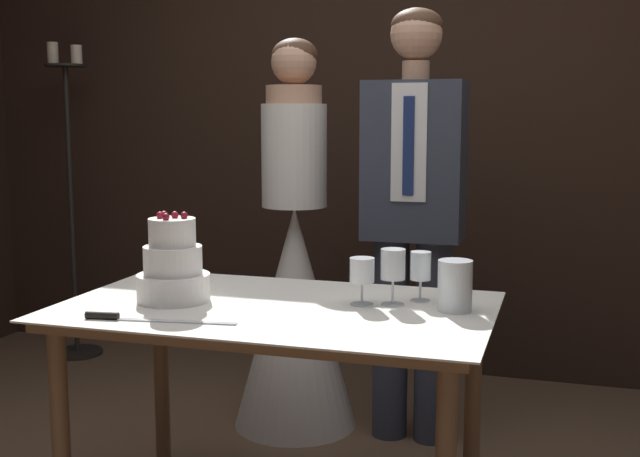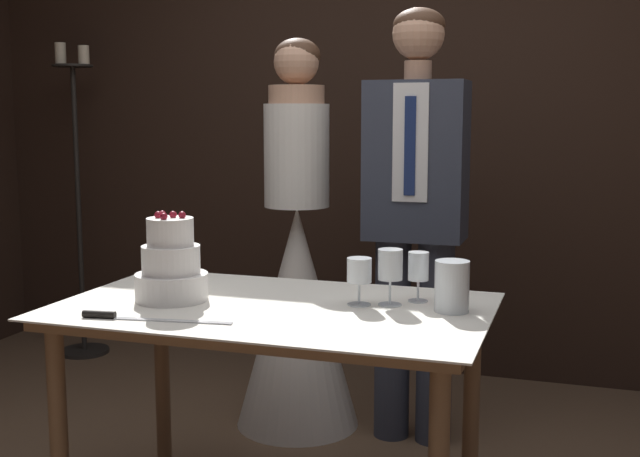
{
  "view_description": "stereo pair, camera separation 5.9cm",
  "coord_description": "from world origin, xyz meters",
  "px_view_note": "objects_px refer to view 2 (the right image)",
  "views": [
    {
      "loc": [
        0.84,
        -2.28,
        1.37
      ],
      "look_at": [
        -0.01,
        0.49,
        0.96
      ],
      "focal_mm": 45.0,
      "sensor_mm": 36.0,
      "label": 1
    },
    {
      "loc": [
        0.9,
        -2.26,
        1.37
      ],
      "look_at": [
        -0.01,
        0.49,
        0.96
      ],
      "focal_mm": 45.0,
      "sensor_mm": 36.0,
      "label": 2
    }
  ],
  "objects_px": {
    "wine_glass_far": "(390,268)",
    "candle_stand": "(79,216)",
    "wine_glass_near": "(359,273)",
    "hurricane_candle": "(452,287)",
    "bride": "(297,289)",
    "groom": "(416,204)",
    "cake_knife": "(128,317)",
    "tiered_cake": "(171,267)",
    "cake_table": "(274,333)",
    "wine_glass_middle": "(418,269)"
  },
  "relations": [
    {
      "from": "wine_glass_far",
      "to": "candle_stand",
      "type": "height_order",
      "value": "candle_stand"
    },
    {
      "from": "wine_glass_near",
      "to": "hurricane_candle",
      "type": "xyz_separation_m",
      "value": [
        0.29,
        0.01,
        -0.03
      ]
    },
    {
      "from": "bride",
      "to": "groom",
      "type": "xyz_separation_m",
      "value": [
        0.52,
        -0.0,
        0.39
      ]
    },
    {
      "from": "cake_knife",
      "to": "hurricane_candle",
      "type": "distance_m",
      "value": 0.97
    },
    {
      "from": "tiered_cake",
      "to": "bride",
      "type": "xyz_separation_m",
      "value": [
        0.08,
        0.97,
        -0.27
      ]
    },
    {
      "from": "cake_knife",
      "to": "groom",
      "type": "xyz_separation_m",
      "value": [
        0.6,
        1.23,
        0.22
      ]
    },
    {
      "from": "cake_table",
      "to": "wine_glass_near",
      "type": "xyz_separation_m",
      "value": [
        0.26,
        0.09,
        0.19
      ]
    },
    {
      "from": "cake_knife",
      "to": "hurricane_candle",
      "type": "relative_size",
      "value": 2.89
    },
    {
      "from": "tiered_cake",
      "to": "hurricane_candle",
      "type": "distance_m",
      "value": 0.89
    },
    {
      "from": "wine_glass_near",
      "to": "wine_glass_far",
      "type": "height_order",
      "value": "wine_glass_far"
    },
    {
      "from": "cake_knife",
      "to": "hurricane_candle",
      "type": "bearing_deg",
      "value": 15.73
    },
    {
      "from": "wine_glass_far",
      "to": "hurricane_candle",
      "type": "height_order",
      "value": "wine_glass_far"
    },
    {
      "from": "groom",
      "to": "hurricane_candle",
      "type": "bearing_deg",
      "value": -71.19
    },
    {
      "from": "cake_knife",
      "to": "candle_stand",
      "type": "relative_size",
      "value": 0.26
    },
    {
      "from": "wine_glass_far",
      "to": "groom",
      "type": "height_order",
      "value": "groom"
    },
    {
      "from": "cake_table",
      "to": "groom",
      "type": "distance_m",
      "value": 1.02
    },
    {
      "from": "cake_knife",
      "to": "hurricane_candle",
      "type": "height_order",
      "value": "hurricane_candle"
    },
    {
      "from": "wine_glass_far",
      "to": "bride",
      "type": "relative_size",
      "value": 0.11
    },
    {
      "from": "wine_glass_middle",
      "to": "tiered_cake",
      "type": "bearing_deg",
      "value": -163.23
    },
    {
      "from": "cake_knife",
      "to": "bride",
      "type": "xyz_separation_m",
      "value": [
        0.08,
        1.23,
        -0.17
      ]
    },
    {
      "from": "cake_knife",
      "to": "bride",
      "type": "height_order",
      "value": "bride"
    },
    {
      "from": "cake_table",
      "to": "cake_knife",
      "type": "distance_m",
      "value": 0.46
    },
    {
      "from": "hurricane_candle",
      "to": "groom",
      "type": "xyz_separation_m",
      "value": [
        -0.29,
        0.84,
        0.15
      ]
    },
    {
      "from": "wine_glass_near",
      "to": "candle_stand",
      "type": "xyz_separation_m",
      "value": [
        -2.06,
        1.47,
        -0.08
      ]
    },
    {
      "from": "groom",
      "to": "candle_stand",
      "type": "bearing_deg",
      "value": 163.18
    },
    {
      "from": "wine_glass_middle",
      "to": "wine_glass_far",
      "type": "bearing_deg",
      "value": -133.58
    },
    {
      "from": "wine_glass_far",
      "to": "cake_knife",
      "type": "bearing_deg",
      "value": -149.01
    },
    {
      "from": "tiered_cake",
      "to": "groom",
      "type": "distance_m",
      "value": 1.15
    },
    {
      "from": "cake_table",
      "to": "bride",
      "type": "distance_m",
      "value": 0.97
    },
    {
      "from": "wine_glass_far",
      "to": "groom",
      "type": "distance_m",
      "value": 0.83
    },
    {
      "from": "wine_glass_middle",
      "to": "wine_glass_near",
      "type": "bearing_deg",
      "value": -147.54
    },
    {
      "from": "cake_knife",
      "to": "groom",
      "type": "distance_m",
      "value": 1.39
    },
    {
      "from": "bride",
      "to": "tiered_cake",
      "type": "bearing_deg",
      "value": -94.65
    },
    {
      "from": "bride",
      "to": "candle_stand",
      "type": "distance_m",
      "value": 1.67
    },
    {
      "from": "hurricane_candle",
      "to": "candle_stand",
      "type": "height_order",
      "value": "candle_stand"
    },
    {
      "from": "cake_knife",
      "to": "cake_table",
      "type": "bearing_deg",
      "value": 33.02
    },
    {
      "from": "cake_knife",
      "to": "wine_glass_middle",
      "type": "height_order",
      "value": "wine_glass_middle"
    },
    {
      "from": "tiered_cake",
      "to": "wine_glass_far",
      "type": "relative_size",
      "value": 1.62
    },
    {
      "from": "wine_glass_far",
      "to": "hurricane_candle",
      "type": "relative_size",
      "value": 1.14
    },
    {
      "from": "tiered_cake",
      "to": "bride",
      "type": "height_order",
      "value": "bride"
    },
    {
      "from": "hurricane_candle",
      "to": "bride",
      "type": "relative_size",
      "value": 0.09
    },
    {
      "from": "cake_table",
      "to": "tiered_cake",
      "type": "bearing_deg",
      "value": -173.85
    },
    {
      "from": "wine_glass_near",
      "to": "wine_glass_middle",
      "type": "height_order",
      "value": "wine_glass_middle"
    },
    {
      "from": "hurricane_candle",
      "to": "groom",
      "type": "bearing_deg",
      "value": 108.81
    },
    {
      "from": "tiered_cake",
      "to": "bride",
      "type": "distance_m",
      "value": 1.01
    },
    {
      "from": "wine_glass_near",
      "to": "hurricane_candle",
      "type": "distance_m",
      "value": 0.29
    },
    {
      "from": "wine_glass_near",
      "to": "bride",
      "type": "height_order",
      "value": "bride"
    },
    {
      "from": "hurricane_candle",
      "to": "groom",
      "type": "distance_m",
      "value": 0.9
    },
    {
      "from": "hurricane_candle",
      "to": "wine_glass_far",
      "type": "bearing_deg",
      "value": 174.21
    },
    {
      "from": "groom",
      "to": "tiered_cake",
      "type": "bearing_deg",
      "value": -121.61
    }
  ]
}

